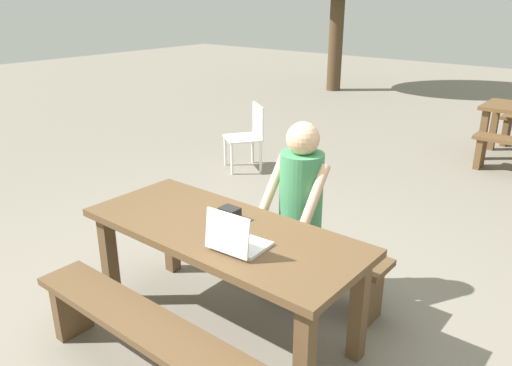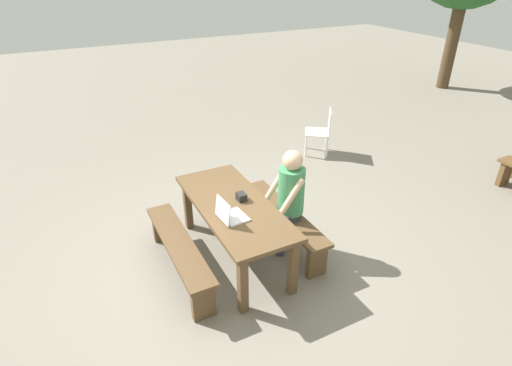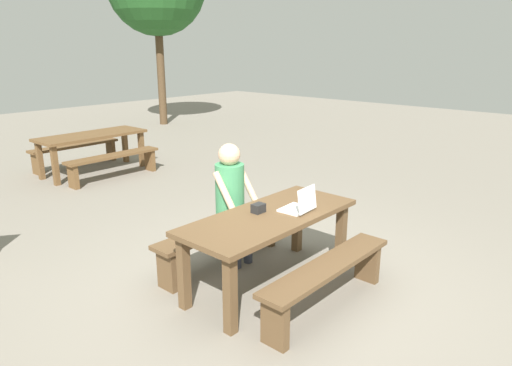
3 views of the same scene
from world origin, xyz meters
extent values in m
plane|color=gray|center=(0.00, 0.00, 0.00)|extent=(30.00, 30.00, 0.00)
cube|color=brown|center=(0.00, 0.00, 0.73)|extent=(1.90, 0.79, 0.05)
cube|color=brown|center=(-0.85, -0.30, 0.35)|extent=(0.09, 0.09, 0.71)
cube|color=brown|center=(0.85, -0.30, 0.35)|extent=(0.09, 0.09, 0.71)
cube|color=brown|center=(-0.85, 0.30, 0.35)|extent=(0.09, 0.09, 0.71)
cube|color=brown|center=(0.85, 0.30, 0.35)|extent=(0.09, 0.09, 0.71)
cube|color=brown|center=(0.00, -0.69, 0.43)|extent=(1.68, 0.30, 0.05)
cube|color=brown|center=(-0.74, -0.69, 0.20)|extent=(0.08, 0.24, 0.41)
cube|color=brown|center=(0.74, -0.69, 0.20)|extent=(0.08, 0.24, 0.41)
cube|color=brown|center=(0.00, 0.69, 0.43)|extent=(1.68, 0.30, 0.05)
cube|color=brown|center=(-0.74, 0.69, 0.20)|extent=(0.08, 0.24, 0.41)
cube|color=brown|center=(0.74, 0.69, 0.20)|extent=(0.08, 0.24, 0.41)
cube|color=white|center=(0.26, -0.11, 0.77)|extent=(0.32, 0.26, 0.02)
cube|color=white|center=(0.27, -0.24, 0.89)|extent=(0.30, 0.06, 0.24)
cube|color=black|center=(0.27, -0.24, 0.90)|extent=(0.28, 0.05, 0.22)
cube|color=black|center=(-0.04, 0.12, 0.80)|extent=(0.12, 0.10, 0.09)
cylinder|color=#333847|center=(0.05, 0.51, 0.23)|extent=(0.10, 0.10, 0.45)
cylinder|color=#333847|center=(0.23, 0.51, 0.23)|extent=(0.10, 0.10, 0.45)
cube|color=#333847|center=(0.14, 0.60, 0.49)|extent=(0.28, 0.28, 0.12)
cylinder|color=#3F8C59|center=(0.14, 0.69, 0.82)|extent=(0.31, 0.31, 0.58)
cylinder|color=#DBAD89|center=(-0.04, 0.59, 0.87)|extent=(0.07, 0.32, 0.41)
cylinder|color=#DBAD89|center=(0.32, 0.59, 0.87)|extent=(0.07, 0.32, 0.41)
sphere|color=#DBAD89|center=(0.14, 0.69, 1.22)|extent=(0.24, 0.24, 0.24)
cube|color=brown|center=(1.11, 5.31, 0.72)|extent=(1.98, 0.79, 0.05)
cube|color=brown|center=(0.22, 5.02, 0.35)|extent=(0.09, 0.09, 0.69)
cube|color=brown|center=(2.00, 5.04, 0.35)|extent=(0.09, 0.09, 0.69)
cube|color=brown|center=(0.22, 5.58, 0.35)|extent=(0.09, 0.09, 0.69)
cube|color=brown|center=(1.99, 5.61, 0.35)|extent=(0.09, 0.09, 0.69)
cube|color=brown|center=(1.12, 4.63, 0.43)|extent=(1.78, 0.32, 0.05)
cube|color=brown|center=(0.33, 4.62, 0.20)|extent=(0.08, 0.24, 0.41)
cube|color=brown|center=(1.90, 4.64, 0.20)|extent=(0.08, 0.24, 0.41)
cube|color=brown|center=(1.10, 5.99, 0.43)|extent=(1.78, 0.32, 0.05)
cube|color=brown|center=(0.31, 5.98, 0.20)|extent=(0.08, 0.24, 0.41)
cube|color=brown|center=(1.89, 6.00, 0.20)|extent=(0.08, 0.24, 0.41)
cylinder|color=#4C3823|center=(5.54, 8.99, 1.58)|extent=(0.23, 0.23, 3.15)
camera|label=1|loc=(1.98, -2.09, 2.15)|focal=34.96mm
camera|label=2|loc=(3.65, -1.58, 3.23)|focal=28.55mm
camera|label=3|loc=(-3.26, -2.74, 2.32)|focal=32.77mm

